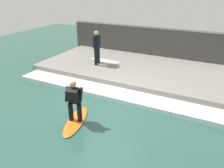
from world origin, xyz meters
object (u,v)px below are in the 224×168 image
surfer_riding (74,99)px  surfer_waiting_near (97,46)px  surfboard_waiting_near (105,61)px  surfboard_riding (76,121)px

surfer_riding → surfer_waiting_near: 4.71m
surfer_waiting_near → surfboard_waiting_near: 1.10m
surfboard_waiting_near → surfer_waiting_near: bearing=165.7°
surfer_waiting_near → surfboard_waiting_near: (0.57, -0.14, -0.93)m
surfer_riding → surfer_waiting_near: bearing=21.4°
surfer_riding → surfboard_waiting_near: (4.93, 1.56, -0.43)m
surfboard_riding → surfer_riding: bearing=166.0°
surfboard_riding → surfboard_waiting_near: size_ratio=1.04×
surfboard_riding → surfboard_waiting_near: 5.18m
surfboard_riding → surfer_riding: 0.82m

